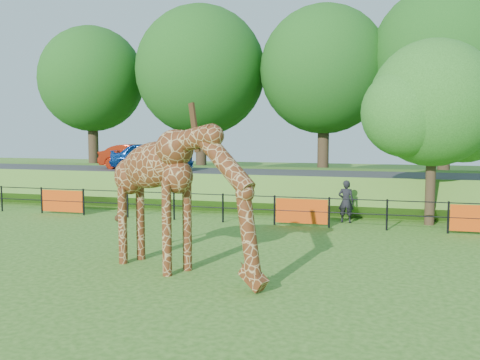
{
  "coord_description": "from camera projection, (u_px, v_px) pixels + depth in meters",
  "views": [
    {
      "loc": [
        6.14,
        -11.09,
        3.51
      ],
      "look_at": [
        1.75,
        4.23,
        2.0
      ],
      "focal_mm": 40.0,
      "sensor_mm": 36.0,
      "label": 1
    }
  ],
  "objects": [
    {
      "name": "bg_tree_line",
      "position": [
        322.0,
        69.0,
        32.49
      ],
      "size": [
        37.3,
        8.8,
        11.82
      ],
      "color": "#352418",
      "rests_on": "ground"
    },
    {
      "name": "car_blue",
      "position": [
        152.0,
        156.0,
        27.39
      ],
      "size": [
        4.37,
        2.1,
        1.44
      ],
      "primitive_type": "imported",
      "rotation": [
        0.0,
        0.0,
        1.67
      ],
      "color": "#154AAC",
      "rests_on": "road"
    },
    {
      "name": "visitor",
      "position": [
        346.0,
        201.0,
        20.12
      ],
      "size": [
        0.6,
        0.41,
        1.61
      ],
      "primitive_type": "imported",
      "rotation": [
        0.0,
        0.0,
        3.1
      ],
      "color": "black",
      "rests_on": "ground"
    },
    {
      "name": "perimeter_fence",
      "position": [
        223.0,
        208.0,
        20.23
      ],
      "size": [
        28.07,
        0.1,
        1.1
      ],
      "primitive_type": null,
      "color": "black",
      "rests_on": "ground"
    },
    {
      "name": "embankment",
      "position": [
        268.0,
        185.0,
        27.4
      ],
      "size": [
        40.0,
        9.0,
        1.3
      ],
      "primitive_type": "cube",
      "color": "#2F6218",
      "rests_on": "ground"
    },
    {
      "name": "ground",
      "position": [
        120.0,
        278.0,
        12.63
      ],
      "size": [
        90.0,
        90.0,
        0.0
      ],
      "primitive_type": "plane",
      "color": "#2F6218",
      "rests_on": "ground"
    },
    {
      "name": "road",
      "position": [
        261.0,
        174.0,
        25.9
      ],
      "size": [
        40.0,
        5.0,
        0.12
      ],
      "primitive_type": "cube",
      "color": "#2E2E30",
      "rests_on": "embankment"
    },
    {
      "name": "tree_east",
      "position": [
        436.0,
        108.0,
        19.36
      ],
      "size": [
        5.4,
        4.71,
        6.76
      ],
      "color": "#352418",
      "rests_on": "ground"
    },
    {
      "name": "car_red",
      "position": [
        136.0,
        157.0,
        28.31
      ],
      "size": [
        4.03,
        1.67,
        1.3
      ],
      "primitive_type": "imported",
      "rotation": [
        0.0,
        0.0,
        1.49
      ],
      "color": "#A6220B",
      "rests_on": "road"
    },
    {
      "name": "giraffe",
      "position": [
        181.0,
        199.0,
        12.85
      ],
      "size": [
        5.05,
        3.0,
        3.66
      ],
      "primitive_type": null,
      "rotation": [
        0.0,
        0.0,
        -0.43
      ],
      "color": "#5B2B12",
      "rests_on": "ground"
    }
  ]
}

